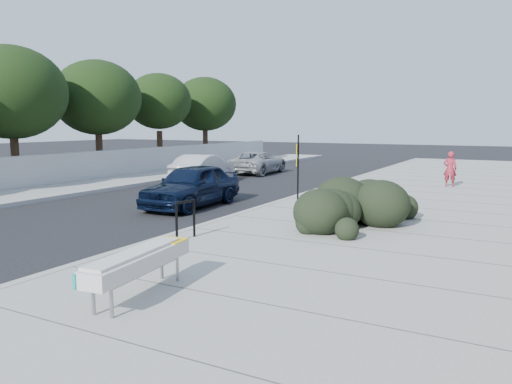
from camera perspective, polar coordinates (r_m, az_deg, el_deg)
ground at (r=13.16m, az=-7.32°, el=-4.73°), size 120.00×120.00×0.00m
sidewalk_near at (r=15.77m, az=20.98°, el=-2.82°), size 11.20×50.00×0.15m
sidewalk_far at (r=23.14m, az=-19.26°, el=0.51°), size 3.00×50.00×0.15m
curb_near at (r=17.37m, az=2.37°, el=-1.33°), size 0.22×50.00×0.17m
curb_far at (r=22.06m, az=-16.63°, el=0.31°), size 0.22×50.00×0.17m
far_wall at (r=24.35m, az=-22.03°, el=2.32°), size 0.30×40.00×1.50m
tree_far_c at (r=24.72m, az=-26.20°, el=10.15°), size 4.80×4.80×6.24m
tree_far_d at (r=27.93m, az=-17.70°, el=10.22°), size 4.60×4.60×6.16m
tree_far_e at (r=31.61m, az=-11.06°, el=10.11°), size 4.00×4.00×5.90m
tree_far_f at (r=35.61m, az=-5.87°, el=9.94°), size 4.40×4.40×6.07m
bench at (r=8.05m, az=-13.26°, el=-7.75°), size 0.75×2.40×0.71m
bike_rack at (r=11.82m, az=-8.07°, el=-2.71°), size 0.15×0.62×0.91m
sign_post at (r=16.87m, az=4.78°, el=3.17°), size 0.13×0.26×2.33m
hedge at (r=13.59m, az=12.02°, el=-0.73°), size 2.81×4.16×1.43m
sedan_navy at (r=17.26m, az=-7.36°, el=0.74°), size 1.89×4.39×1.48m
wagon_silver at (r=23.97m, az=-6.04°, el=2.65°), size 2.03×4.41×1.40m
suv_silver at (r=28.67m, az=0.22°, el=3.41°), size 2.46×4.73×1.27m
pedestrian at (r=23.03m, az=21.29°, el=2.47°), size 0.60×0.44×1.52m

